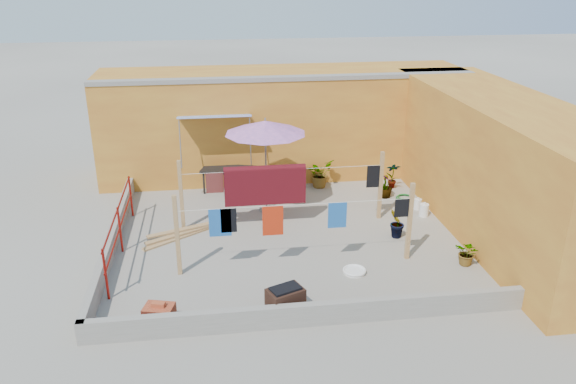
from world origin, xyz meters
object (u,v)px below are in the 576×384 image
object	(u,v)px
water_jug_a	(418,204)
green_hose	(405,198)
water_jug_b	(424,210)
brick_stack	(159,315)
brazier	(285,301)
white_basin	(354,271)
plant_back_a	(320,173)
patio_umbrella	(265,128)
outdoor_table	(228,171)

from	to	relation	value
water_jug_a	green_hose	distance (m)	0.76
water_jug_b	green_hose	distance (m)	1.22
brick_stack	brazier	bearing A→B (deg)	0.00
white_basin	water_jug_a	xyz separation A→B (m)	(2.52, 3.09, 0.10)
brick_stack	plant_back_a	distance (m)	7.65
white_basin	water_jug_a	distance (m)	3.98
brick_stack	patio_umbrella	bearing A→B (deg)	63.52
brazier	water_jug_b	bearing A→B (deg)	43.41
patio_umbrella	brick_stack	bearing A→B (deg)	-116.48
water_jug_a	green_hose	size ratio (longest dim) A/B	0.67
white_basin	water_jug_a	size ratio (longest dim) A/B	1.54
patio_umbrella	green_hose	bearing A→B (deg)	3.34
green_hose	plant_back_a	bearing A→B (deg)	150.54
brazier	water_jug_a	size ratio (longest dim) A/B	2.36
water_jug_b	plant_back_a	xyz separation A→B (m)	(-2.30, 2.45, 0.25)
green_hose	white_basin	bearing A→B (deg)	-122.21
water_jug_b	outdoor_table	bearing A→B (deg)	153.79
white_basin	brazier	bearing A→B (deg)	-141.45
brick_stack	white_basin	bearing A→B (deg)	18.44
water_jug_a	brick_stack	bearing A→B (deg)	-145.78
patio_umbrella	brick_stack	size ratio (longest dim) A/B	4.12
brick_stack	green_hose	xyz separation A→B (m)	(6.39, 5.16, -0.17)
outdoor_table	water_jug_a	bearing A→B (deg)	-21.79
brick_stack	outdoor_table	bearing A→B (deg)	76.69
brick_stack	water_jug_a	bearing A→B (deg)	34.22
white_basin	water_jug_b	world-z (taller)	water_jug_b
water_jug_a	water_jug_b	size ratio (longest dim) A/B	0.86
brazier	water_jug_a	world-z (taller)	brazier
water_jug_b	brick_stack	bearing A→B (deg)	-148.65
outdoor_table	water_jug_a	xyz separation A→B (m)	(4.97, -1.99, -0.49)
outdoor_table	brazier	size ratio (longest dim) A/B	2.15
white_basin	green_hose	xyz separation A→B (m)	(2.41, 3.83, -0.01)
patio_umbrella	brick_stack	world-z (taller)	patio_umbrella
plant_back_a	water_jug_b	bearing A→B (deg)	-46.73
brazier	green_hose	xyz separation A→B (m)	(4.08, 5.16, -0.25)
water_jug_b	green_hose	bearing A→B (deg)	94.87
water_jug_a	green_hose	bearing A→B (deg)	97.85
patio_umbrella	outdoor_table	distance (m)	2.39
patio_umbrella	white_basin	size ratio (longest dim) A/B	5.02
brick_stack	water_jug_b	distance (m)	7.60
plant_back_a	white_basin	bearing A→B (deg)	-92.39
green_hose	brazier	bearing A→B (deg)	-128.32
patio_umbrella	plant_back_a	distance (m)	2.93
water_jug_b	green_hose	world-z (taller)	water_jug_b
white_basin	green_hose	distance (m)	4.53
outdoor_table	green_hose	size ratio (longest dim) A/B	3.40
white_basin	water_jug_a	world-z (taller)	water_jug_a
outdoor_table	plant_back_a	xyz separation A→B (m)	(2.67, -0.00, -0.22)
brick_stack	green_hose	distance (m)	8.21
outdoor_table	water_jug_b	xyz separation A→B (m)	(4.97, -2.45, -0.47)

